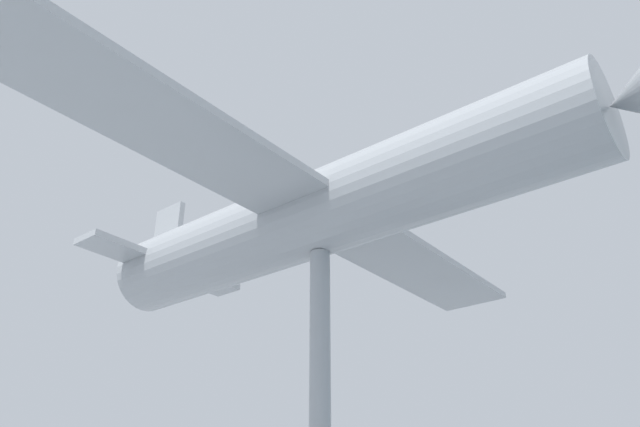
{
  "coord_description": "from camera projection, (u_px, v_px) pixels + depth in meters",
  "views": [
    {
      "loc": [
        11.5,
        6.1,
        1.42
      ],
      "look_at": [
        0.0,
        0.0,
        8.13
      ],
      "focal_mm": 35.0,
      "sensor_mm": 36.0,
      "label": 1
    }
  ],
  "objects": [
    {
      "name": "suspended_airplane",
      "position": [
        330.0,
        210.0,
        14.49
      ],
      "size": [
        16.23,
        14.68,
        3.07
      ],
      "rotation": [
        0.0,
        0.0,
        -0.19
      ],
      "color": "#93999E",
      "rests_on": "support_pylon_central"
    },
    {
      "name": "support_pylon_central",
      "position": [
        320.0,
        415.0,
        12.56
      ],
      "size": [
        0.45,
        0.45,
        7.13
      ],
      "color": "#999EA3",
      "rests_on": "ground_plane"
    }
  ]
}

